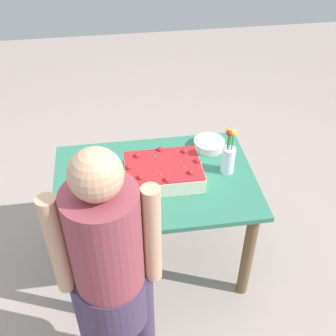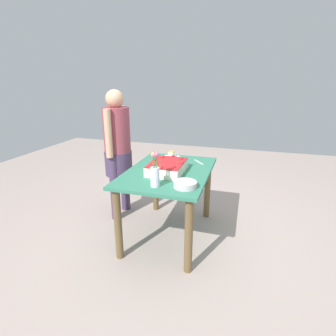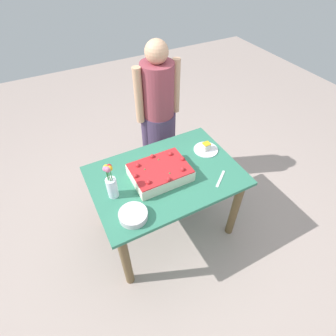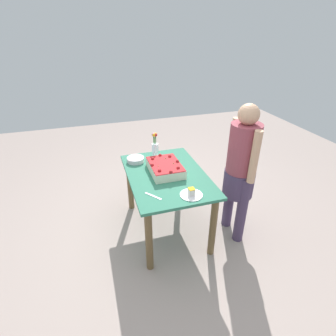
{
  "view_description": "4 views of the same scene",
  "coord_description": "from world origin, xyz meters",
  "px_view_note": "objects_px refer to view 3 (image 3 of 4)",
  "views": [
    {
      "loc": [
        -0.19,
        -1.83,
        2.34
      ],
      "look_at": [
        0.08,
        0.04,
        0.77
      ],
      "focal_mm": 45.0,
      "sensor_mm": 36.0,
      "label": 1
    },
    {
      "loc": [
        2.36,
        0.71,
        1.58
      ],
      "look_at": [
        -0.01,
        -0.01,
        0.75
      ],
      "focal_mm": 28.0,
      "sensor_mm": 36.0,
      "label": 2
    },
    {
      "loc": [
        0.65,
        1.27,
        2.21
      ],
      "look_at": [
        -0.02,
        0.0,
        0.8
      ],
      "focal_mm": 28.0,
      "sensor_mm": 36.0,
      "label": 3
    },
    {
      "loc": [
        -2.28,
        0.69,
        2.1
      ],
      "look_at": [
        -0.05,
        -0.0,
        0.82
      ],
      "focal_mm": 28.0,
      "sensor_mm": 36.0,
      "label": 4
    }
  ],
  "objects_px": {
    "cake_knife": "(220,179)",
    "serving_plate_with_slice": "(206,148)",
    "flower_vase": "(111,183)",
    "sheet_cake": "(160,172)",
    "fruit_bowl": "(133,215)",
    "person_standing": "(158,109)"
  },
  "relations": [
    {
      "from": "cake_knife",
      "to": "person_standing",
      "type": "xyz_separation_m",
      "value": [
        0.07,
        -0.94,
        0.12
      ]
    },
    {
      "from": "serving_plate_with_slice",
      "to": "person_standing",
      "type": "relative_size",
      "value": 0.14
    },
    {
      "from": "fruit_bowl",
      "to": "person_standing",
      "type": "height_order",
      "value": "person_standing"
    },
    {
      "from": "flower_vase",
      "to": "person_standing",
      "type": "distance_m",
      "value": 1.0
    },
    {
      "from": "sheet_cake",
      "to": "fruit_bowl",
      "type": "bearing_deg",
      "value": 37.68
    },
    {
      "from": "flower_vase",
      "to": "fruit_bowl",
      "type": "distance_m",
      "value": 0.27
    },
    {
      "from": "person_standing",
      "to": "flower_vase",
      "type": "bearing_deg",
      "value": -45.08
    },
    {
      "from": "flower_vase",
      "to": "person_standing",
      "type": "bearing_deg",
      "value": -135.08
    },
    {
      "from": "serving_plate_with_slice",
      "to": "fruit_bowl",
      "type": "height_order",
      "value": "serving_plate_with_slice"
    },
    {
      "from": "sheet_cake",
      "to": "flower_vase",
      "type": "distance_m",
      "value": 0.39
    },
    {
      "from": "serving_plate_with_slice",
      "to": "fruit_bowl",
      "type": "xyz_separation_m",
      "value": [
        0.82,
        0.36,
        0.01
      ]
    },
    {
      "from": "sheet_cake",
      "to": "fruit_bowl",
      "type": "height_order",
      "value": "sheet_cake"
    },
    {
      "from": "cake_knife",
      "to": "person_standing",
      "type": "relative_size",
      "value": 0.13
    },
    {
      "from": "flower_vase",
      "to": "cake_knife",
      "type": "bearing_deg",
      "value": 163.87
    },
    {
      "from": "fruit_bowl",
      "to": "sheet_cake",
      "type": "bearing_deg",
      "value": -142.32
    },
    {
      "from": "cake_knife",
      "to": "serving_plate_with_slice",
      "type": "bearing_deg",
      "value": -142.06
    },
    {
      "from": "sheet_cake",
      "to": "flower_vase",
      "type": "height_order",
      "value": "flower_vase"
    },
    {
      "from": "flower_vase",
      "to": "fruit_bowl",
      "type": "relative_size",
      "value": 1.54
    },
    {
      "from": "sheet_cake",
      "to": "fruit_bowl",
      "type": "xyz_separation_m",
      "value": [
        0.33,
        0.25,
        -0.03
      ]
    },
    {
      "from": "sheet_cake",
      "to": "fruit_bowl",
      "type": "relative_size",
      "value": 2.23
    },
    {
      "from": "serving_plate_with_slice",
      "to": "fruit_bowl",
      "type": "bearing_deg",
      "value": 23.63
    },
    {
      "from": "serving_plate_with_slice",
      "to": "flower_vase",
      "type": "relative_size",
      "value": 0.69
    }
  ]
}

